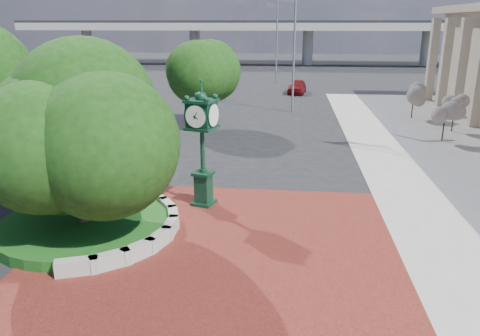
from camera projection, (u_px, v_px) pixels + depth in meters
name	position (u px, v px, depth m)	size (l,w,h in m)	color
ground	(221.00, 238.00, 16.51)	(200.00, 200.00, 0.00)	black
plaza	(216.00, 250.00, 15.55)	(12.00, 12.00, 0.04)	maroon
planter_wall	(146.00, 227.00, 16.70)	(2.96, 6.77, 0.54)	#9E9B93
grass_bed	(84.00, 226.00, 16.96)	(6.10, 6.10, 0.40)	#144213
overpass	(278.00, 26.00, 80.98)	(90.00, 12.00, 7.50)	#9E9B93
tree_planter	(74.00, 131.00, 15.90)	(5.20, 5.20, 6.33)	#38281C
tree_street	(201.00, 82.00, 33.02)	(4.40, 4.40, 5.45)	#38281C
post_clock	(202.00, 139.00, 18.63)	(1.27, 1.27, 5.10)	black
parked_car	(297.00, 87.00, 49.47)	(1.71, 4.25, 1.45)	maroon
street_lamp_near	(297.00, 39.00, 37.64)	(2.26, 0.62, 10.13)	slate
street_lamp_far	(279.00, 36.00, 56.10)	(2.17, 0.27, 9.69)	slate
shrub_near	(445.00, 117.00, 29.30)	(1.20, 1.20, 2.20)	#38281C
shrub_mid	(455.00, 109.00, 31.86)	(1.20, 1.20, 2.20)	#38281C
shrub_far	(413.00, 98.00, 36.33)	(1.20, 1.20, 2.20)	#38281C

